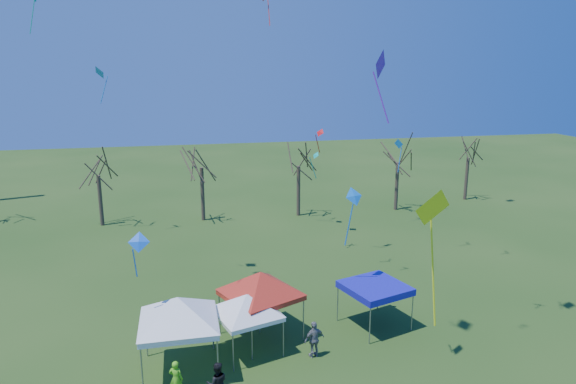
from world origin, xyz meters
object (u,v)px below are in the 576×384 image
Objects in this scene: tree_4 at (399,145)px; tree_3 at (299,148)px; tree_1 at (97,157)px; person_dark at (217,383)px; tent_blue at (375,288)px; tree_5 at (469,143)px; tent_red at (260,276)px; tent_white_west at (178,302)px; tent_white_mid at (247,298)px; person_green at (176,379)px; tree_2 at (201,148)px; person_grey at (314,339)px.

tree_3 is at bearing 179.74° from tree_4.
tree_1 is 4.29× the size of person_dark.
tree_3 is 2.20× the size of tent_blue.
tent_red is at bearing -137.43° from tree_5.
tent_blue is 2.04× the size of person_dark.
tent_white_west reaches higher than tent_white_mid.
tree_3 is 1.73× the size of tent_white_west.
tent_blue reaches higher than person_dark.
person_green is at bearing -139.30° from tent_white_mid.
tree_3 reaches higher than tree_4.
tent_red is 6.17m from person_green.
tree_2 is at bearing 84.54° from tent_white_west.
tree_2 is (8.40, -0.27, 0.50)m from tree_1.
tree_1 reaches higher than tent_white_mid.
tree_4 is 27.05m from person_grey.
tree_3 reaches higher than tree_1.
tree_5 is at bearing 3.70° from tree_2.
tree_2 is 17.73m from tree_4.
tree_2 is at bearing -72.31° from person_green.
tent_red is 1.17× the size of tent_blue.
tree_2 reaches higher than person_dark.
tent_white_mid is at bearing -116.10° from person_green.
person_grey is (4.60, 2.45, -0.01)m from person_dark.
tree_3 is at bearing 87.61° from tent_blue.
tree_5 is 34.63m from tent_white_mid.
tent_white_west is (-2.18, -22.85, -3.04)m from tree_2.
tent_white_mid is 0.85× the size of tent_red.
tent_white_mid is (9.28, -22.12, -3.13)m from tree_1.
tree_4 is 4.54× the size of person_grey.
tent_blue reaches higher than person_grey.
person_grey is (2.92, -1.12, -1.80)m from tent_white_mid.
tent_red is at bearing 178.94° from tent_blue.
tree_1 is at bearing -53.22° from person_green.
tree_5 is 38.49m from person_dark.
tent_white_west is at bearing -131.53° from tree_4.
person_dark is 5.21m from person_grey.
tree_2 is at bearing 109.92° from tent_blue.
tree_4 is 1.73× the size of tent_white_west.
tent_white_west reaches higher than person_green.
tent_white_mid is (0.88, -21.85, -3.62)m from tree_2.
tree_1 is 23.43m from tent_red.
tent_white_mid is at bearing -114.76° from person_dark.
tree_3 is 23.68m from person_grey.
person_grey is (3.80, -22.97, -5.42)m from tree_2.
tree_1 is 2.10× the size of tent_white_mid.
tent_red reaches higher than person_grey.
person_grey is at bearing -1.18° from tent_white_west.
person_grey is (12.20, -23.24, -4.92)m from tree_1.
tree_1 is 0.96× the size of tree_4.
tree_2 reaches higher than tent_red.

